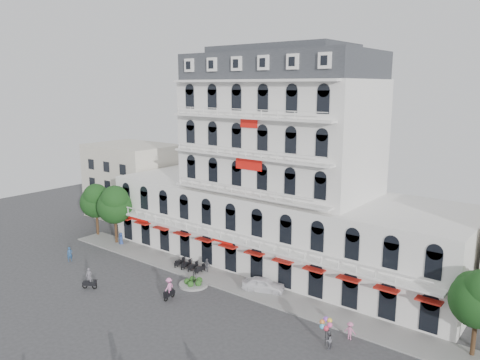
% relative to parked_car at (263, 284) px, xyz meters
% --- Properties ---
extents(ground, '(120.00, 120.00, 0.00)m').
position_rel_parked_car_xyz_m(ground, '(-3.81, -9.50, -0.77)').
color(ground, '#38383A').
rests_on(ground, ground).
extents(sidewalk, '(53.00, 4.00, 0.16)m').
position_rel_parked_car_xyz_m(sidewalk, '(-3.81, -0.50, -0.69)').
color(sidewalk, gray).
rests_on(sidewalk, ground).
extents(main_building, '(45.00, 15.00, 25.80)m').
position_rel_parked_car_xyz_m(main_building, '(-3.81, 8.50, 9.19)').
color(main_building, silver).
rests_on(main_building, ground).
extents(flank_building_west, '(14.00, 10.00, 12.00)m').
position_rel_parked_car_xyz_m(flank_building_west, '(-33.81, 10.50, 5.23)').
color(flank_building_west, beige).
rests_on(flank_building_west, ground).
extents(traffic_island, '(3.20, 3.20, 1.60)m').
position_rel_parked_car_xyz_m(traffic_island, '(-6.81, -3.50, -0.51)').
color(traffic_island, gray).
rests_on(traffic_island, ground).
extents(parked_scooter_row, '(4.40, 1.80, 1.10)m').
position_rel_parked_car_xyz_m(parked_scooter_row, '(-10.16, -0.70, -0.77)').
color(parked_scooter_row, black).
rests_on(parked_scooter_row, ground).
extents(tree_west_outer, '(4.50, 4.48, 7.76)m').
position_rel_parked_car_xyz_m(tree_west_outer, '(-29.76, 0.48, 4.58)').
color(tree_west_outer, '#382314').
rests_on(tree_west_outer, ground).
extents(tree_west_inner, '(4.76, 4.76, 8.25)m').
position_rel_parked_car_xyz_m(tree_west_inner, '(-24.76, -0.02, 4.92)').
color(tree_west_inner, '#382314').
rests_on(tree_west_inner, ground).
extents(tree_east_inner, '(4.40, 4.37, 7.57)m').
position_rel_parked_car_xyz_m(tree_east_inner, '(20.24, 0.48, 4.45)').
color(tree_east_inner, '#382314').
rests_on(tree_east_inner, ground).
extents(parked_car, '(4.87, 3.40, 1.54)m').
position_rel_parked_car_xyz_m(parked_car, '(0.00, 0.00, 0.00)').
color(parked_car, white).
rests_on(parked_car, ground).
extents(rider_west, '(1.52, 1.07, 2.35)m').
position_rel_parked_car_xyz_m(rider_west, '(-15.01, -10.97, 0.33)').
color(rider_west, black).
rests_on(rider_west, ground).
extents(rider_center, '(0.85, 1.70, 2.30)m').
position_rel_parked_car_xyz_m(rider_center, '(-6.46, -7.41, 0.45)').
color(rider_center, black).
rests_on(rider_center, ground).
extents(pedestrian_left, '(0.90, 0.63, 1.74)m').
position_rel_parked_car_xyz_m(pedestrian_left, '(-23.81, 0.00, 0.10)').
color(pedestrian_left, navy).
rests_on(pedestrian_left, ground).
extents(pedestrian_mid, '(1.02, 0.43, 1.73)m').
position_rel_parked_car_xyz_m(pedestrian_mid, '(-8.01, 0.00, 0.10)').
color(pedestrian_mid, '#56555D').
rests_on(pedestrian_mid, ground).
extents(pedestrian_right, '(1.05, 0.65, 1.58)m').
position_rel_parked_car_xyz_m(pedestrian_right, '(11.34, -3.17, 0.02)').
color(pedestrian_right, pink).
rests_on(pedestrian_right, ground).
extents(pedestrian_far, '(0.67, 0.79, 1.84)m').
position_rel_parked_car_xyz_m(pedestrian_far, '(-23.81, -7.76, 0.15)').
color(pedestrian_far, navy).
rests_on(pedestrian_far, ground).
extents(balloon_vendor, '(1.30, 1.23, 2.45)m').
position_rel_parked_car_xyz_m(balloon_vendor, '(10.42, -5.57, 0.51)').
color(balloon_vendor, '#5A5961').
rests_on(balloon_vendor, ground).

